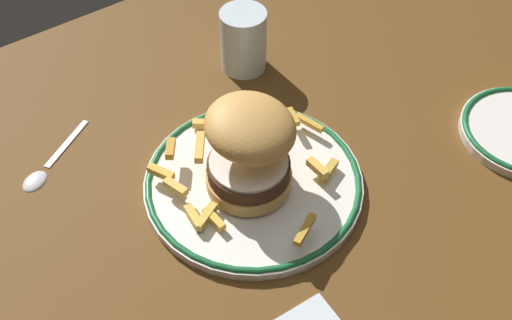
{
  "coord_description": "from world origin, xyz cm",
  "views": [
    {
      "loc": [
        -27.93,
        -43.43,
        58.65
      ],
      "look_at": [
        0.39,
        -4.78,
        4.6
      ],
      "focal_mm": 42.92,
      "sensor_mm": 36.0,
      "label": 1
    }
  ],
  "objects_px": {
    "burger": "(251,148)",
    "water_glass": "(244,44)",
    "dinner_plate": "(256,180)",
    "spoon": "(41,171)"
  },
  "relations": [
    {
      "from": "dinner_plate",
      "to": "burger",
      "type": "bearing_deg",
      "value": 169.89
    },
    {
      "from": "dinner_plate",
      "to": "burger",
      "type": "relative_size",
      "value": 1.78
    },
    {
      "from": "dinner_plate",
      "to": "spoon",
      "type": "height_order",
      "value": "dinner_plate"
    },
    {
      "from": "burger",
      "to": "spoon",
      "type": "bearing_deg",
      "value": 139.05
    },
    {
      "from": "burger",
      "to": "water_glass",
      "type": "relative_size",
      "value": 1.63
    },
    {
      "from": "burger",
      "to": "spoon",
      "type": "height_order",
      "value": "burger"
    },
    {
      "from": "burger",
      "to": "water_glass",
      "type": "xyz_separation_m",
      "value": [
        0.13,
        0.19,
        -0.03
      ]
    },
    {
      "from": "burger",
      "to": "dinner_plate",
      "type": "bearing_deg",
      "value": -10.11
    },
    {
      "from": "burger",
      "to": "spoon",
      "type": "relative_size",
      "value": 1.23
    },
    {
      "from": "burger",
      "to": "water_glass",
      "type": "bearing_deg",
      "value": 56.66
    }
  ]
}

